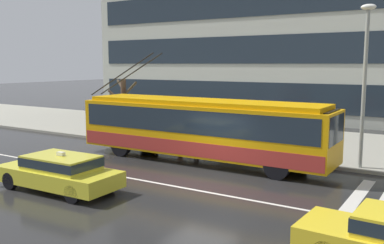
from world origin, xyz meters
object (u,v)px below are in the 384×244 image
object	(u,v)px
trolleybus	(201,128)
street_lamp	(365,73)
bus_shelter	(229,111)
taxi_oncoming_near	(59,171)
pedestrian_waiting_by_pole	(306,135)
street_tree_bare	(123,102)
pedestrian_approaching_curb	(147,114)
pedestrian_at_shelter	(179,111)
pedestrian_walking_past	(196,129)

from	to	relation	value
trolleybus	street_lamp	world-z (taller)	street_lamp
bus_shelter	taxi_oncoming_near	bearing A→B (deg)	-98.86
pedestrian_waiting_by_pole	street_tree_bare	xyz separation A→B (m)	(-11.63, 0.39, 0.97)
street_tree_bare	pedestrian_approaching_curb	bearing A→B (deg)	-22.99
pedestrian_waiting_by_pole	pedestrian_at_shelter	bearing A→B (deg)	176.21
taxi_oncoming_near	street_tree_bare	xyz separation A→B (m)	(-5.87, 10.19, 1.36)
pedestrian_approaching_curb	street_tree_bare	xyz separation A→B (m)	(-2.79, 1.18, 0.46)
trolleybus	street_tree_bare	xyz separation A→B (m)	(-7.79, 3.63, 0.50)
pedestrian_approaching_curb	pedestrian_waiting_by_pole	distance (m)	8.89
taxi_oncoming_near	bus_shelter	distance (m)	10.20
bus_shelter	pedestrian_waiting_by_pole	size ratio (longest dim) A/B	2.41
pedestrian_waiting_by_pole	street_lamp	size ratio (longest dim) A/B	0.24
taxi_oncoming_near	pedestrian_walking_past	bearing A→B (deg)	87.59
pedestrian_at_shelter	street_lamp	bearing A→B (deg)	-9.46
pedestrian_walking_past	street_tree_bare	xyz separation A→B (m)	(-6.24, 1.52, 0.96)
taxi_oncoming_near	pedestrian_approaching_curb	world-z (taller)	pedestrian_approaching_curb
bus_shelter	pedestrian_approaching_curb	xyz separation A→B (m)	(-4.64, -0.99, -0.36)
bus_shelter	street_tree_bare	size ratio (longest dim) A/B	1.13
bus_shelter	pedestrian_at_shelter	size ratio (longest dim) A/B	1.90
trolleybus	bus_shelter	bearing A→B (deg)	96.00
pedestrian_at_shelter	pedestrian_walking_past	distance (m)	2.78
taxi_oncoming_near	pedestrian_waiting_by_pole	distance (m)	11.37
pedestrian_waiting_by_pole	street_tree_bare	world-z (taller)	street_tree_bare
pedestrian_at_shelter	trolleybus	bearing A→B (deg)	-45.22
taxi_oncoming_near	pedestrian_waiting_by_pole	xyz separation A→B (m)	(5.76, 9.80, 0.39)
taxi_oncoming_near	pedestrian_approaching_curb	bearing A→B (deg)	108.90
pedestrian_at_shelter	street_lamp	size ratio (longest dim) A/B	0.31
taxi_oncoming_near	pedestrian_walking_past	world-z (taller)	pedestrian_walking_past
pedestrian_waiting_by_pole	bus_shelter	bearing A→B (deg)	177.31
trolleybus	pedestrian_at_shelter	xyz separation A→B (m)	(-3.71, 3.74, 0.19)
trolleybus	pedestrian_waiting_by_pole	bearing A→B (deg)	40.18
taxi_oncoming_near	bus_shelter	bearing A→B (deg)	81.14
street_lamp	trolleybus	bearing A→B (deg)	-162.72
pedestrian_approaching_curb	pedestrian_walking_past	bearing A→B (deg)	-5.61
trolleybus	street_tree_bare	world-z (taller)	trolleybus
trolleybus	taxi_oncoming_near	size ratio (longest dim) A/B	2.65
bus_shelter	street_lamp	xyz separation A→B (m)	(6.90, -1.40, 2.12)
street_lamp	pedestrian_waiting_by_pole	bearing A→B (deg)	155.91
pedestrian_at_shelter	bus_shelter	bearing A→B (deg)	-5.17
pedestrian_walking_past	street_tree_bare	world-z (taller)	street_tree_bare
bus_shelter	street_lamp	size ratio (longest dim) A/B	0.58
street_tree_bare	street_lamp	bearing A→B (deg)	-6.37
pedestrian_at_shelter	pedestrian_waiting_by_pole	xyz separation A→B (m)	(7.55, -0.50, -0.67)
bus_shelter	pedestrian_at_shelter	distance (m)	3.37
taxi_oncoming_near	pedestrian_at_shelter	xyz separation A→B (m)	(-1.79, 10.30, 1.05)
taxi_oncoming_near	pedestrian_approaching_curb	xyz separation A→B (m)	(-3.09, 9.01, 0.91)
taxi_oncoming_near	street_lamp	xyz separation A→B (m)	(8.46, 8.60, 3.38)
bus_shelter	pedestrian_approaching_curb	world-z (taller)	bus_shelter
pedestrian_approaching_curb	pedestrian_at_shelter	bearing A→B (deg)	44.96
pedestrian_at_shelter	street_lamp	distance (m)	10.65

